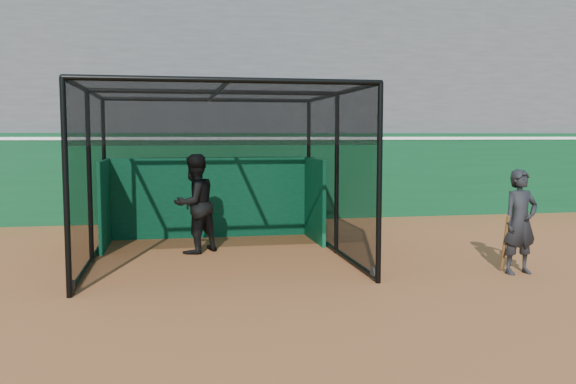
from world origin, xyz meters
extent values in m
plane|color=#95532B|center=(0.00, 0.00, 0.00)|extent=(120.00, 120.00, 0.00)
cube|color=#0B3D1F|center=(0.00, 8.50, 1.25)|extent=(50.00, 0.45, 2.50)
cube|color=white|center=(0.00, 8.50, 2.35)|extent=(50.00, 0.50, 0.08)
cube|color=#4C4C4F|center=(0.00, 12.38, 3.88)|extent=(50.00, 7.85, 7.75)
cube|color=#064428|center=(-1.03, 5.66, 0.95)|extent=(4.74, 0.10, 1.90)
cylinder|color=black|center=(-3.46, 0.74, 0.11)|extent=(0.08, 0.22, 0.22)
cylinder|color=black|center=(1.40, 0.74, 0.11)|extent=(0.08, 0.22, 0.22)
cylinder|color=black|center=(-3.46, 5.58, 0.11)|extent=(0.08, 0.22, 0.22)
cylinder|color=black|center=(1.40, 5.58, 0.11)|extent=(0.08, 0.22, 0.22)
imported|color=black|center=(-1.48, 3.76, 1.02)|extent=(1.26, 1.23, 2.05)
imported|color=black|center=(4.07, 0.74, 0.92)|extent=(0.73, 0.53, 1.84)
cylinder|color=#593819|center=(3.82, 0.79, 0.55)|extent=(0.16, 0.38, 1.00)
camera|label=1|loc=(-1.91, -8.89, 2.43)|focal=38.00mm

